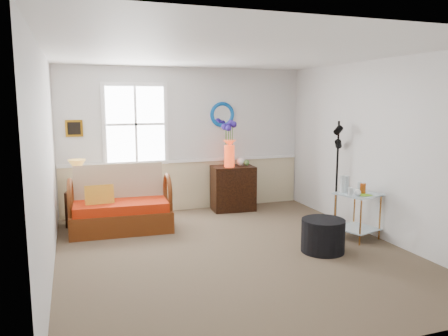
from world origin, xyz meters
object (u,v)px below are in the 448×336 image
object	(u,v)px
lamp_stand	(78,208)
side_table	(357,216)
cabinet	(233,188)
floor_lamp	(337,173)
ottoman	(323,236)
loveseat	(121,199)

from	to	relation	value
lamp_stand	side_table	distance (m)	4.38
cabinet	side_table	world-z (taller)	cabinet
floor_lamp	ottoman	bearing A→B (deg)	-152.09
lamp_stand	ottoman	bearing A→B (deg)	-38.00
ottoman	loveseat	bearing A→B (deg)	142.01
lamp_stand	ottoman	world-z (taller)	lamp_stand
side_table	ottoman	size ratio (longest dim) A/B	1.17
lamp_stand	side_table	size ratio (longest dim) A/B	0.84
cabinet	ottoman	xyz separation A→B (m)	(0.34, -2.52, -0.19)
ottoman	side_table	bearing A→B (deg)	22.89
side_table	ottoman	bearing A→B (deg)	-157.11
cabinet	side_table	distance (m)	2.47
cabinet	floor_lamp	world-z (taller)	floor_lamp
cabinet	ottoman	size ratio (longest dim) A/B	1.42
loveseat	cabinet	size ratio (longest dim) A/B	1.86
loveseat	floor_lamp	world-z (taller)	floor_lamp
cabinet	side_table	size ratio (longest dim) A/B	1.21
loveseat	lamp_stand	size ratio (longest dim) A/B	2.67
loveseat	side_table	xyz separation A→B (m)	(3.22, -1.58, -0.16)
cabinet	floor_lamp	size ratio (longest dim) A/B	0.48
loveseat	lamp_stand	world-z (taller)	loveseat
loveseat	ottoman	world-z (taller)	loveseat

